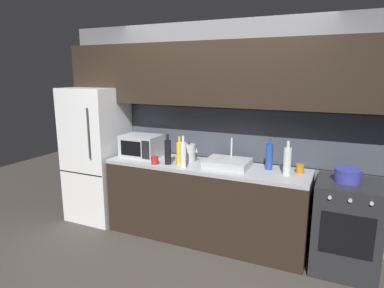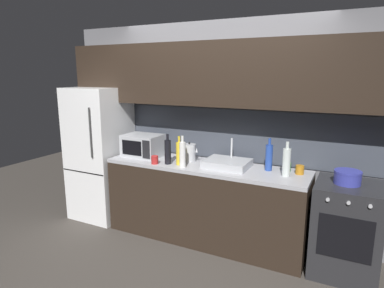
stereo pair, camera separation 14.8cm
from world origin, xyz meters
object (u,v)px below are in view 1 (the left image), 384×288
(wine_bottle_blue, at_px, (269,156))
(mug_green, at_px, (287,166))
(wine_bottle_yellow, at_px, (179,153))
(microwave, at_px, (142,146))
(wine_bottle_clear, at_px, (287,161))
(mug_amber, at_px, (300,169))
(mug_red, at_px, (155,160))
(refrigerator, at_px, (97,154))
(wine_bottle_white, at_px, (183,154))
(wine_bottle_dark, at_px, (168,152))
(cooking_pot, at_px, (348,175))
(kettle, at_px, (189,153))
(oven_range, at_px, (346,226))

(wine_bottle_blue, bearing_deg, mug_green, 22.04)
(wine_bottle_yellow, relative_size, mug_green, 3.64)
(microwave, bearing_deg, wine_bottle_clear, -0.97)
(microwave, relative_size, wine_bottle_clear, 1.31)
(mug_amber, xyz_separation_m, mug_red, (-1.54, -0.34, 0.00))
(wine_bottle_yellow, relative_size, wine_bottle_clear, 0.93)
(refrigerator, bearing_deg, mug_green, 4.26)
(refrigerator, relative_size, wine_bottle_blue, 5.01)
(mug_amber, bearing_deg, microwave, -177.00)
(wine_bottle_white, distance_m, wine_bottle_dark, 0.22)
(cooking_pot, bearing_deg, kettle, 177.94)
(mug_red, bearing_deg, wine_bottle_blue, 14.95)
(wine_bottle_clear, bearing_deg, oven_range, 0.97)
(oven_range, distance_m, wine_bottle_clear, 0.84)
(kettle, xyz_separation_m, wine_bottle_clear, (1.12, -0.07, 0.04))
(oven_range, distance_m, microwave, 2.41)
(wine_bottle_dark, relative_size, wine_bottle_blue, 0.99)
(cooking_pot, bearing_deg, mug_amber, 165.46)
(wine_bottle_dark, relative_size, mug_amber, 3.79)
(kettle, xyz_separation_m, mug_red, (-0.30, -0.28, -0.06))
(wine_bottle_clear, relative_size, cooking_pot, 1.45)
(wine_bottle_dark, height_order, wine_bottle_clear, wine_bottle_clear)
(kettle, xyz_separation_m, mug_green, (1.10, 0.12, -0.06))
(mug_amber, distance_m, cooking_pot, 0.46)
(wine_bottle_dark, height_order, mug_green, wine_bottle_dark)
(wine_bottle_clear, bearing_deg, mug_green, 97.05)
(kettle, relative_size, wine_bottle_white, 0.65)
(microwave, height_order, wine_bottle_white, wine_bottle_white)
(microwave, xyz_separation_m, mug_amber, (1.86, 0.10, -0.09))
(microwave, distance_m, wine_bottle_dark, 0.49)
(oven_range, bearing_deg, mug_green, 163.64)
(wine_bottle_yellow, height_order, wine_bottle_white, wine_bottle_white)
(mug_amber, relative_size, mug_red, 0.97)
(wine_bottle_dark, height_order, mug_red, wine_bottle_dark)
(refrigerator, height_order, wine_bottle_yellow, refrigerator)
(kettle, xyz_separation_m, wine_bottle_white, (0.05, -0.26, 0.04))
(mug_green, bearing_deg, microwave, -174.68)
(wine_bottle_yellow, height_order, wine_bottle_clear, wine_bottle_clear)
(kettle, xyz_separation_m, wine_bottle_yellow, (-0.03, -0.19, 0.03))
(wine_bottle_blue, xyz_separation_m, mug_amber, (0.32, 0.01, -0.10))
(wine_bottle_yellow, xyz_separation_m, wine_bottle_clear, (1.16, 0.11, 0.01))
(cooking_pot, bearing_deg, wine_bottle_white, -172.93)
(wine_bottle_dark, xyz_separation_m, wine_bottle_blue, (1.08, 0.26, 0.00))
(mug_green, xyz_separation_m, mug_red, (-1.40, -0.40, 0.00))
(microwave, distance_m, kettle, 0.63)
(oven_range, distance_m, wine_bottle_white, 1.78)
(oven_range, distance_m, wine_bottle_yellow, 1.85)
(mug_red, bearing_deg, wine_bottle_clear, 8.33)
(microwave, distance_m, mug_amber, 1.87)
(kettle, relative_size, mug_red, 2.45)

